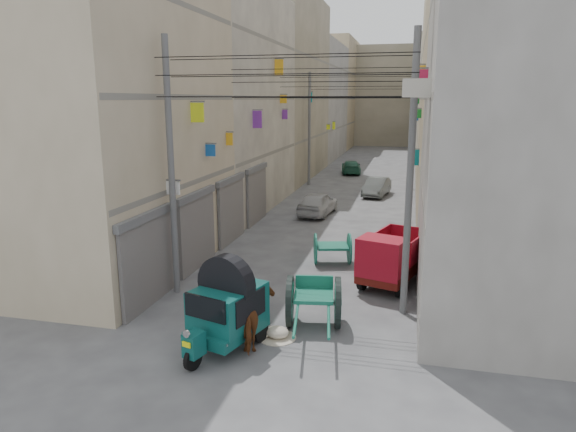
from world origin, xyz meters
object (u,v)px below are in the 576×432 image
(distant_car_white, at_px, (318,203))
(distant_car_green, at_px, (351,167))
(mini_truck, at_px, (390,261))
(distant_car_grey, at_px, (377,187))
(second_cart, at_px, (332,248))
(tonga_cart, at_px, (314,301))
(feed_sack, at_px, (277,332))
(auto_rickshaw, at_px, (227,306))
(horse, at_px, (258,318))

(distant_car_white, relative_size, distant_car_green, 0.98)
(mini_truck, bearing_deg, distant_car_grey, 112.62)
(mini_truck, relative_size, distant_car_green, 0.95)
(second_cart, xyz_separation_m, distant_car_white, (-2.07, 8.29, -0.00))
(second_cart, relative_size, distant_car_green, 0.42)
(second_cart, bearing_deg, mini_truck, -56.36)
(tonga_cart, bearing_deg, feed_sack, -139.33)
(auto_rickshaw, xyz_separation_m, second_cart, (1.56, 7.26, -0.45))
(distant_car_grey, relative_size, distant_car_green, 0.93)
(tonga_cart, relative_size, horse, 1.93)
(second_cart, height_order, feed_sack, second_cart)
(distant_car_white, height_order, distant_car_grey, distant_car_white)
(feed_sack, distance_m, distant_car_white, 14.88)
(tonga_cart, height_order, mini_truck, mini_truck)
(horse, bearing_deg, mini_truck, -133.13)
(auto_rickshaw, relative_size, feed_sack, 4.33)
(second_cart, distance_m, horse, 6.98)
(horse, xyz_separation_m, distant_car_green, (-1.30, 31.47, -0.17))
(distant_car_white, distance_m, distant_car_green, 16.26)
(mini_truck, bearing_deg, tonga_cart, -100.41)
(auto_rickshaw, xyz_separation_m, feed_sack, (1.10, 0.76, -0.93))
(mini_truck, height_order, feed_sack, mini_truck)
(distant_car_grey, xyz_separation_m, distant_car_green, (-2.81, 9.84, -0.03))
(auto_rickshaw, relative_size, distant_car_grey, 0.77)
(second_cart, height_order, distant_car_green, second_cart)
(feed_sack, bearing_deg, distant_car_grey, 87.00)
(distant_car_grey, bearing_deg, second_cart, -83.53)
(feed_sack, distance_m, horse, 0.81)
(auto_rickshaw, bearing_deg, distant_car_white, 108.38)
(auto_rickshaw, bearing_deg, tonga_cart, 58.51)
(feed_sack, relative_size, distant_car_white, 0.17)
(feed_sack, xyz_separation_m, distant_car_grey, (1.11, 21.21, 0.42))
(tonga_cart, relative_size, mini_truck, 0.91)
(distant_car_white, xyz_separation_m, distant_car_green, (-0.09, 16.26, -0.08))
(second_cart, bearing_deg, horse, -111.66)
(tonga_cart, height_order, horse, horse)
(horse, bearing_deg, distant_car_white, -96.81)
(auto_rickshaw, height_order, distant_car_green, auto_rickshaw)
(auto_rickshaw, bearing_deg, horse, 41.86)
(distant_car_grey, bearing_deg, auto_rickshaw, -86.75)
(mini_truck, xyz_separation_m, feed_sack, (-2.67, -4.52, -0.73))
(feed_sack, bearing_deg, distant_car_green, 93.13)
(auto_rickshaw, bearing_deg, distant_car_grey, 100.77)
(feed_sack, xyz_separation_m, distant_car_green, (-1.70, 31.05, 0.39))
(distant_car_white, bearing_deg, second_cart, 110.33)
(second_cart, height_order, distant_car_white, distant_car_white)
(horse, xyz_separation_m, distant_car_white, (-1.21, 15.21, -0.08))
(mini_truck, relative_size, second_cart, 2.24)
(distant_car_white, height_order, distant_car_green, distant_car_white)
(distant_car_white, bearing_deg, distant_car_green, -83.35)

